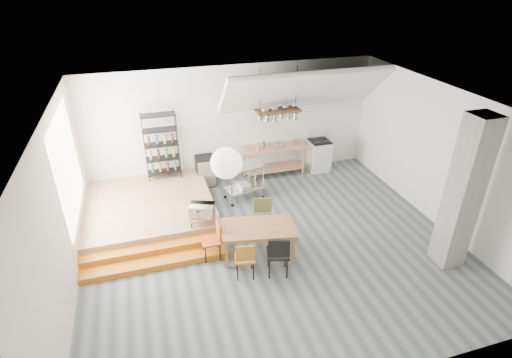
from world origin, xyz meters
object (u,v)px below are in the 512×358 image
object	(u,v)px
stove	(318,155)
rolling_cart	(244,178)
mini_fridge	(205,171)
dining_table	(258,230)

from	to	relation	value
stove	rolling_cart	xyz separation A→B (m)	(-2.58, -1.03, 0.14)
rolling_cart	mini_fridge	size ratio (longest dim) A/B	1.26
stove	dining_table	distance (m)	4.44
stove	dining_table	bearing A→B (deg)	-130.87
stove	rolling_cart	world-z (taller)	stove
dining_table	stove	bearing A→B (deg)	60.05
dining_table	mini_fridge	distance (m)	3.44
stove	dining_table	world-z (taller)	stove
stove	mini_fridge	bearing A→B (deg)	179.26
stove	rolling_cart	distance (m)	2.78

